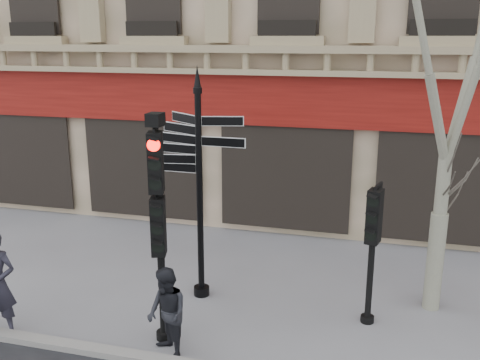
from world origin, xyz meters
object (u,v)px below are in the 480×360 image
object	(u,v)px
pedestrian_b	(167,314)
traffic_signal_main	(159,202)
fingerpost	(199,146)
traffic_signal_secondary	(373,231)
plane_tree	(459,28)

from	to	relation	value
pedestrian_b	traffic_signal_main	bearing A→B (deg)	164.37
fingerpost	traffic_signal_secondary	distance (m)	3.59
traffic_signal_main	traffic_signal_secondary	world-z (taller)	traffic_signal_main
traffic_signal_secondary	pedestrian_b	world-z (taller)	traffic_signal_secondary
fingerpost	plane_tree	xyz separation A→B (m)	(4.52, 0.66, 2.16)
traffic_signal_secondary	pedestrian_b	xyz separation A→B (m)	(-3.16, -1.98, -1.03)
pedestrian_b	fingerpost	bearing A→B (deg)	138.55
fingerpost	pedestrian_b	bearing A→B (deg)	-74.26
traffic_signal_secondary	plane_tree	distance (m)	3.78
plane_tree	pedestrian_b	world-z (taller)	plane_tree
plane_tree	pedestrian_b	bearing A→B (deg)	-146.57
traffic_signal_main	pedestrian_b	xyz separation A→B (m)	(0.27, -0.47, -1.74)
fingerpost	traffic_signal_main	distance (m)	1.84
fingerpost	traffic_signal_main	size ratio (longest dim) A/B	1.16
traffic_signal_main	traffic_signal_secondary	bearing A→B (deg)	7.07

